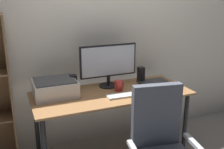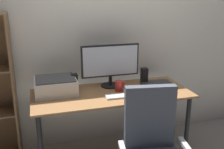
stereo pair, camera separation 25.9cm
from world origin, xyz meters
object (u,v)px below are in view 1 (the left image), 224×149
(coffee_mug, at_px, (119,86))
(speaker_right, at_px, (141,75))
(printer, at_px, (55,88))
(speaker_left, at_px, (73,83))
(keyboard, at_px, (122,96))
(monitor, at_px, (108,63))
(mouse, at_px, (145,91))
(desk, at_px, (112,101))
(laptop, at_px, (154,83))

(coffee_mug, relative_size, speaker_right, 0.62)
(coffee_mug, height_order, printer, printer)
(speaker_left, distance_m, printer, 0.20)
(keyboard, xyz_separation_m, printer, (-0.58, 0.26, 0.07))
(speaker_left, bearing_deg, printer, -165.44)
(monitor, xyz_separation_m, speaker_left, (-0.38, -0.01, -0.17))
(keyboard, relative_size, coffee_mug, 2.75)
(monitor, height_order, mouse, monitor)
(speaker_right, bearing_deg, printer, -177.00)
(keyboard, xyz_separation_m, speaker_left, (-0.39, 0.31, 0.08))
(desk, height_order, monitor, monitor)
(speaker_right, height_order, printer, speaker_right)
(mouse, relative_size, printer, 0.24)
(keyboard, height_order, mouse, mouse)
(desk, distance_m, laptop, 0.55)
(coffee_mug, distance_m, laptop, 0.45)
(monitor, relative_size, coffee_mug, 5.77)
(monitor, xyz_separation_m, speaker_right, (0.38, -0.01, -0.17))
(laptop, bearing_deg, printer, 178.63)
(keyboard, bearing_deg, desk, 112.67)
(desk, bearing_deg, monitor, 77.72)
(speaker_left, bearing_deg, monitor, 1.18)
(desk, xyz_separation_m, speaker_left, (-0.34, 0.18, 0.17))
(desk, relative_size, speaker_right, 9.17)
(desk, xyz_separation_m, mouse, (0.30, -0.14, 0.11))
(speaker_right, bearing_deg, mouse, -111.31)
(desk, bearing_deg, keyboard, -69.77)
(coffee_mug, distance_m, speaker_left, 0.45)
(keyboard, relative_size, laptop, 0.91)
(mouse, bearing_deg, desk, 154.42)
(desk, relative_size, speaker_left, 9.17)
(monitor, distance_m, laptop, 0.56)
(desk, height_order, keyboard, keyboard)
(speaker_left, relative_size, speaker_right, 1.00)
(mouse, bearing_deg, keyboard, 179.26)
(speaker_right, bearing_deg, coffee_mug, -155.08)
(monitor, xyz_separation_m, coffee_mug, (0.04, -0.16, -0.20))
(mouse, xyz_separation_m, printer, (-0.83, 0.26, 0.06))
(desk, distance_m, monitor, 0.39)
(laptop, height_order, speaker_right, speaker_right)
(printer, bearing_deg, monitor, 5.76)
(mouse, distance_m, speaker_right, 0.34)
(monitor, distance_m, speaker_right, 0.42)
(laptop, xyz_separation_m, printer, (-1.07, 0.05, 0.07))
(desk, height_order, printer, printer)
(keyboard, xyz_separation_m, laptop, (0.48, 0.21, 0.00))
(keyboard, relative_size, printer, 0.72)
(desk, xyz_separation_m, coffee_mug, (0.08, 0.02, 0.14))
(keyboard, bearing_deg, mouse, 2.88)
(keyboard, distance_m, mouse, 0.25)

